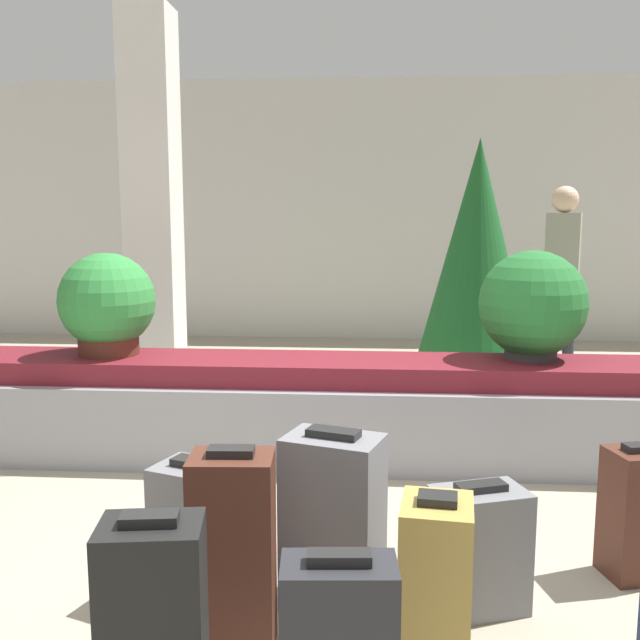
# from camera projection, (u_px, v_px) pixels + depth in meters

# --- Properties ---
(ground_plane) EXTENTS (18.00, 18.00, 0.00)m
(ground_plane) POSITION_uv_depth(u_px,v_px,m) (295.00, 571.00, 3.16)
(ground_plane) COLOR #9E937F
(back_wall) EXTENTS (18.00, 0.06, 3.20)m
(back_wall) POSITION_uv_depth(u_px,v_px,m) (347.00, 211.00, 8.86)
(back_wall) COLOR beige
(back_wall) RESTS_ON ground_plane
(carousel) EXTENTS (8.91, 0.73, 0.66)m
(carousel) POSITION_uv_depth(u_px,v_px,m) (320.00, 411.00, 4.59)
(carousel) COLOR gray
(carousel) RESTS_ON ground_plane
(pillar) EXTENTS (0.40, 0.40, 3.20)m
(pillar) POSITION_uv_depth(u_px,v_px,m) (153.00, 210.00, 5.86)
(pillar) COLOR silver
(pillar) RESTS_ON ground_plane
(suitcase_0) EXTENTS (0.42, 0.34, 0.53)m
(suitcase_0) POSITION_uv_depth(u_px,v_px,m) (479.00, 549.00, 2.83)
(suitcase_0) COLOR slate
(suitcase_0) RESTS_ON ground_plane
(suitcase_3) EXTENTS (0.36, 0.33, 0.60)m
(suitcase_3) POSITION_uv_depth(u_px,v_px,m) (194.00, 531.00, 2.91)
(suitcase_3) COLOR slate
(suitcase_3) RESTS_ON ground_plane
(suitcase_4) EXTENTS (0.27, 0.31, 0.63)m
(suitcase_4) POSITION_uv_depth(u_px,v_px,m) (435.00, 584.00, 2.47)
(suitcase_4) COLOR #A3843D
(suitcase_4) RESTS_ON ground_plane
(suitcase_5) EXTENTS (0.29, 0.27, 0.60)m
(suitcase_5) POSITION_uv_depth(u_px,v_px,m) (635.00, 513.00, 3.08)
(suitcase_5) COLOR #472319
(suitcase_5) RESTS_ON ground_plane
(suitcase_6) EXTENTS (0.31, 0.24, 0.76)m
(suitcase_6) POSITION_uv_depth(u_px,v_px,m) (233.00, 554.00, 2.54)
(suitcase_6) COLOR #472319
(suitcase_6) RESTS_ON ground_plane
(suitcase_8) EXTENTS (0.43, 0.36, 0.74)m
(suitcase_8) POSITION_uv_depth(u_px,v_px,m) (333.00, 522.00, 2.83)
(suitcase_8) COLOR slate
(suitcase_8) RESTS_ON ground_plane
(potted_plant_0) EXTENTS (0.68, 0.68, 0.69)m
(potted_plant_0) POSITION_uv_depth(u_px,v_px,m) (533.00, 306.00, 4.50)
(potted_plant_0) COLOR #2D2D2D
(potted_plant_0) RESTS_ON carousel
(potted_plant_1) EXTENTS (0.62, 0.62, 0.67)m
(potted_plant_1) POSITION_uv_depth(u_px,v_px,m) (107.00, 305.00, 4.64)
(potted_plant_1) COLOR #4C2319
(potted_plant_1) RESTS_ON carousel
(traveler_0) EXTENTS (0.36, 0.28, 1.83)m
(traveler_0) POSITION_uv_depth(u_px,v_px,m) (562.00, 260.00, 6.97)
(traveler_0) COLOR #282833
(traveler_0) RESTS_ON ground_plane
(decorated_tree) EXTENTS (1.06, 1.06, 2.20)m
(decorated_tree) POSITION_uv_depth(u_px,v_px,m) (477.00, 258.00, 6.11)
(decorated_tree) COLOR #4C331E
(decorated_tree) RESTS_ON ground_plane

